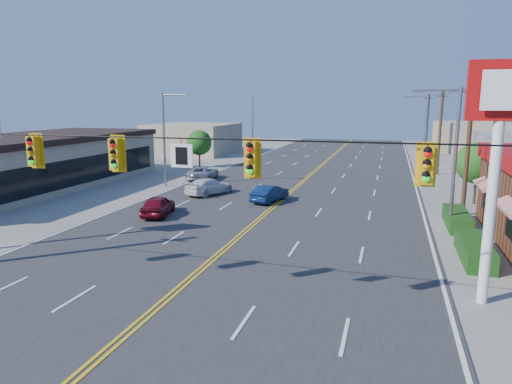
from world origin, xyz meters
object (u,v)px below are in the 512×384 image
(car_magenta, at_px, (158,206))
(car_silver, at_px, (203,173))
(signal_span, at_px, (145,172))
(car_white, at_px, (209,187))
(kfc_pylon, at_px, (498,135))
(car_blue, at_px, (270,194))

(car_magenta, height_order, car_silver, car_silver)
(signal_span, distance_m, car_silver, 27.98)
(car_white, bearing_deg, car_silver, -41.10)
(kfc_pylon, height_order, car_white, kfc_pylon)
(signal_span, bearing_deg, car_magenta, 117.40)
(signal_span, xyz_separation_m, car_blue, (-0.58, 18.32, -4.27))
(car_white, height_order, car_silver, car_silver)
(car_white, relative_size, car_silver, 0.94)
(kfc_pylon, distance_m, car_blue, 19.27)
(car_blue, relative_size, car_white, 0.86)
(car_blue, xyz_separation_m, car_silver, (-8.54, 7.79, 0.03))
(kfc_pylon, relative_size, car_blue, 2.29)
(signal_span, height_order, car_white, signal_span)
(kfc_pylon, distance_m, car_silver, 30.46)
(car_magenta, bearing_deg, car_white, -106.09)
(signal_span, xyz_separation_m, car_silver, (-9.12, 26.11, -4.24))
(signal_span, distance_m, car_blue, 18.82)
(signal_span, distance_m, car_white, 20.95)
(car_magenta, height_order, car_blue, car_magenta)
(kfc_pylon, bearing_deg, car_silver, 132.48)
(kfc_pylon, height_order, car_silver, kfc_pylon)
(car_magenta, bearing_deg, signal_span, 105.37)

